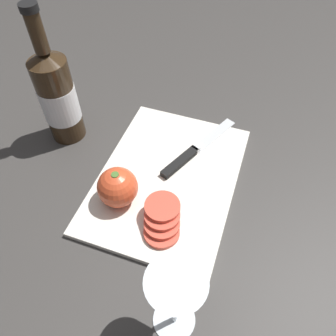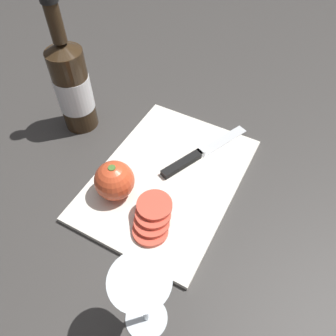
# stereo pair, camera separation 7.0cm
# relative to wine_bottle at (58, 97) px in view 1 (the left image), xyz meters

# --- Properties ---
(ground_plane) EXTENTS (3.00, 3.00, 0.00)m
(ground_plane) POSITION_rel_wine_bottle_xyz_m (0.02, 0.29, -0.12)
(ground_plane) COLOR #383533
(cutting_board) EXTENTS (0.40, 0.29, 0.01)m
(cutting_board) POSITION_rel_wine_bottle_xyz_m (0.06, 0.28, -0.11)
(cutting_board) COLOR silver
(cutting_board) RESTS_ON ground_plane
(wine_bottle) EXTENTS (0.08, 0.08, 0.32)m
(wine_bottle) POSITION_rel_wine_bottle_xyz_m (0.00, 0.00, 0.00)
(wine_bottle) COLOR #332314
(wine_bottle) RESTS_ON ground_plane
(wine_glass) EXTENTS (0.08, 0.08, 0.18)m
(wine_glass) POSITION_rel_wine_bottle_xyz_m (0.33, 0.39, 0.00)
(wine_glass) COLOR silver
(wine_glass) RESTS_ON ground_plane
(whole_tomato) EXTENTS (0.08, 0.08, 0.08)m
(whole_tomato) POSITION_rel_wine_bottle_xyz_m (0.15, 0.21, -0.06)
(whole_tomato) COLOR #DB4C28
(whole_tomato) RESTS_ON cutting_board
(knife) EXTENTS (0.24, 0.12, 0.01)m
(knife) POSITION_rel_wine_bottle_xyz_m (-0.01, 0.31, -0.10)
(knife) COLOR silver
(knife) RESTS_ON cutting_board
(tomato_slice_stack_near) EXTENTS (0.11, 0.08, 0.04)m
(tomato_slice_stack_near) POSITION_rel_wine_bottle_xyz_m (0.17, 0.31, -0.08)
(tomato_slice_stack_near) COLOR #DB4C38
(tomato_slice_stack_near) RESTS_ON cutting_board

